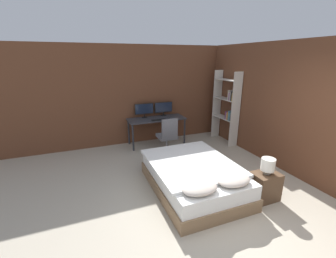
{
  "coord_description": "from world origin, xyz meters",
  "views": [
    {
      "loc": [
        -1.95,
        -1.85,
        2.36
      ],
      "look_at": [
        -0.09,
        2.84,
        0.75
      ],
      "focal_mm": 24.0,
      "sensor_mm": 36.0,
      "label": 1
    }
  ],
  "objects": [
    {
      "name": "bed",
      "position": [
        -0.16,
        1.39,
        0.26
      ],
      "size": [
        1.46,
        2.02,
        0.6
      ],
      "color": "#846647",
      "rests_on": "ground_plane"
    },
    {
      "name": "monitor_right",
      "position": [
        0.26,
        4.08,
        0.98
      ],
      "size": [
        0.53,
        0.16,
        0.4
      ],
      "color": "black",
      "rests_on": "desk"
    },
    {
      "name": "office_chair",
      "position": [
        0.0,
        3.11,
        0.39
      ],
      "size": [
        0.52,
        0.52,
        0.96
      ],
      "color": "black",
      "rests_on": "ground_plane"
    },
    {
      "name": "bookshelf",
      "position": [
        1.86,
        3.25,
        1.1
      ],
      "size": [
        0.28,
        0.91,
        2.02
      ],
      "color": "beige",
      "rests_on": "ground_plane"
    },
    {
      "name": "ground_plane",
      "position": [
        0.0,
        0.0,
        0.0
      ],
      "size": [
        20.0,
        20.0,
        0.0
      ],
      "primitive_type": "plane",
      "color": "#B2A893"
    },
    {
      "name": "keyboard",
      "position": [
        -0.03,
        3.67,
        0.76
      ],
      "size": [
        0.4,
        0.13,
        0.02
      ],
      "color": "black",
      "rests_on": "desk"
    },
    {
      "name": "nightstand",
      "position": [
        0.84,
        0.67,
        0.25
      ],
      "size": [
        0.46,
        0.34,
        0.49
      ],
      "color": "brown",
      "rests_on": "ground_plane"
    },
    {
      "name": "computer_mouse",
      "position": [
        0.26,
        3.67,
        0.77
      ],
      "size": [
        0.07,
        0.05,
        0.04
      ],
      "color": "black",
      "rests_on": "desk"
    },
    {
      "name": "wall_side_right",
      "position": [
        2.05,
        1.5,
        1.35
      ],
      "size": [
        0.06,
        12.0,
        2.7
      ],
      "color": "brown",
      "rests_on": "ground_plane"
    },
    {
      "name": "bedside_lamp",
      "position": [
        0.84,
        0.67,
        0.66
      ],
      "size": [
        0.23,
        0.23,
        0.28
      ],
      "color": "gray",
      "rests_on": "nightstand"
    },
    {
      "name": "desk",
      "position": [
        -0.03,
        3.87,
        0.66
      ],
      "size": [
        1.59,
        0.62,
        0.75
      ],
      "color": "#38383D",
      "rests_on": "ground_plane"
    },
    {
      "name": "wall_back",
      "position": [
        0.0,
        4.25,
        1.35
      ],
      "size": [
        12.0,
        0.06,
        2.7
      ],
      "color": "brown",
      "rests_on": "ground_plane"
    },
    {
      "name": "monitor_left",
      "position": [
        -0.32,
        4.08,
        0.98
      ],
      "size": [
        0.53,
        0.16,
        0.4
      ],
      "color": "black",
      "rests_on": "desk"
    }
  ]
}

